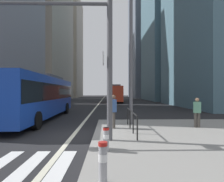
# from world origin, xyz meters

# --- Properties ---
(ground_plane) EXTENTS (160.00, 160.00, 0.00)m
(ground_plane) POSITION_xyz_m (0.00, 20.00, 0.00)
(ground_plane) COLOR black
(median_island) EXTENTS (9.00, 10.00, 0.15)m
(median_island) POSITION_xyz_m (5.50, -1.00, 0.07)
(median_island) COLOR gray
(median_island) RESTS_ON ground
(crosswalk_stripes) EXTENTS (8.55, 3.20, 0.01)m
(crosswalk_stripes) POSITION_xyz_m (-1.00, -4.00, 0.00)
(crosswalk_stripes) COLOR silver
(crosswalk_stripes) RESTS_ON ground
(lane_centre_line) EXTENTS (0.20, 80.00, 0.01)m
(lane_centre_line) POSITION_xyz_m (0.00, 30.00, 0.01)
(lane_centre_line) COLOR beige
(lane_centre_line) RESTS_ON ground
(office_tower_left_mid) EXTENTS (13.14, 22.30, 34.42)m
(office_tower_left_mid) POSITION_xyz_m (-16.00, 39.36, 17.21)
(office_tower_left_mid) COLOR gray
(office_tower_left_mid) RESTS_ON ground
(office_tower_left_far) EXTENTS (13.52, 16.59, 37.83)m
(office_tower_left_far) POSITION_xyz_m (-16.00, 63.84, 18.91)
(office_tower_left_far) COLOR gray
(office_tower_left_far) RESTS_ON ground
(office_tower_right_mid) EXTENTS (11.76, 16.12, 35.63)m
(office_tower_right_mid) POSITION_xyz_m (17.00, 37.22, 17.81)
(office_tower_right_mid) COLOR slate
(office_tower_right_mid) RESTS_ON ground
(office_tower_right_far) EXTENTS (13.87, 21.74, 49.21)m
(office_tower_right_far) POSITION_xyz_m (17.00, 60.03, 24.60)
(office_tower_right_far) COLOR slate
(office_tower_right_far) RESTS_ON ground
(city_bus_blue_oncoming) EXTENTS (2.82, 11.95, 3.40)m
(city_bus_blue_oncoming) POSITION_xyz_m (-3.49, 5.20, 1.84)
(city_bus_blue_oncoming) COLOR #14389E
(city_bus_blue_oncoming) RESTS_ON ground
(city_bus_red_receding) EXTENTS (2.79, 11.42, 3.40)m
(city_bus_red_receding) POSITION_xyz_m (3.03, 28.45, 1.84)
(city_bus_red_receding) COLOR red
(city_bus_red_receding) RESTS_ON ground
(car_oncoming_mid) EXTENTS (2.16, 4.58, 1.94)m
(car_oncoming_mid) POSITION_xyz_m (-7.06, 22.86, 0.99)
(car_oncoming_mid) COLOR gold
(car_oncoming_mid) RESTS_ON ground
(car_receding_near) EXTENTS (2.19, 4.53, 1.94)m
(car_receding_near) POSITION_xyz_m (3.11, 50.62, 0.99)
(car_receding_near) COLOR #B2A899
(car_receding_near) RESTS_ON ground
(traffic_signal_gantry) EXTENTS (6.20, 0.65, 6.00)m
(traffic_signal_gantry) POSITION_xyz_m (-0.35, -1.51, 4.11)
(traffic_signal_gantry) COLOR #515156
(traffic_signal_gantry) RESTS_ON median_island
(street_lamp_post) EXTENTS (5.50, 0.32, 8.00)m
(street_lamp_post) POSITION_xyz_m (3.02, 2.25, 5.28)
(street_lamp_post) COLOR #56565B
(street_lamp_post) RESTS_ON median_island
(bollard_front) EXTENTS (0.20, 0.20, 0.86)m
(bollard_front) POSITION_xyz_m (1.55, -5.00, 0.63)
(bollard_front) COLOR #99999E
(bollard_front) RESTS_ON median_island
(bollard_left) EXTENTS (0.20, 0.20, 0.76)m
(bollard_left) POSITION_xyz_m (1.59, -2.88, 0.58)
(bollard_left) COLOR #99999E
(bollard_left) RESTS_ON median_island
(pedestrian_railing) EXTENTS (0.06, 3.75, 0.98)m
(pedestrian_railing) POSITION_xyz_m (2.80, 0.27, 0.86)
(pedestrian_railing) COLOR black
(pedestrian_railing) RESTS_ON median_island
(pedestrian_waiting) EXTENTS (0.33, 0.43, 1.75)m
(pedestrian_waiting) POSITION_xyz_m (1.93, 0.94, 1.13)
(pedestrian_waiting) COLOR #423D38
(pedestrian_waiting) RESTS_ON median_island
(pedestrian_walking) EXTENTS (0.44, 0.37, 1.59)m
(pedestrian_walking) POSITION_xyz_m (6.45, 1.10, 1.03)
(pedestrian_walking) COLOR #423D38
(pedestrian_walking) RESTS_ON median_island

